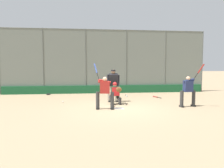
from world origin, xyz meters
The scene contains 13 objects.
ground_plane centered at (0.00, 0.00, 0.00)m, with size 160.00×160.00×0.00m, color tan.
home_plate_marker centered at (0.00, 0.00, 0.01)m, with size 0.43×0.43×0.01m, color white.
backstop_fence centered at (0.00, -6.03, 2.38)m, with size 14.84×0.08×4.58m.
padding_wall centered at (0.00, -5.93, 0.28)m, with size 14.47×0.18×0.56m, color #19512D.
bleachers_beyond centered at (0.19, -8.53, 0.48)m, with size 10.33×2.50×1.48m.
batter_at_plate centered at (0.66, 0.09, 0.79)m, with size 0.89×0.76×2.06m.
catcher_behind_plate centered at (0.01, -1.12, 0.59)m, with size 0.64×0.74×1.13m.
umpire_home centered at (0.02, -1.89, 0.95)m, with size 0.72×0.45×1.76m.
batter_on_deck centered at (-3.34, -0.02, 0.79)m, with size 1.03×0.58×2.05m.
spare_bat_near_backstop centered at (-1.12, -3.99, 0.03)m, with size 0.11×0.84×0.07m.
spare_bat_by_padding centered at (-2.85, -3.28, 0.03)m, with size 0.29×0.82×0.07m.
fielding_glove_on_dirt centered at (4.02, -5.38, 0.05)m, with size 0.28×0.21×0.10m.
baseball_loose centered at (2.72, -2.08, 0.04)m, with size 0.07×0.07×0.07m, color white.
Camera 1 is at (1.52, 9.76, 1.91)m, focal length 35.00 mm.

